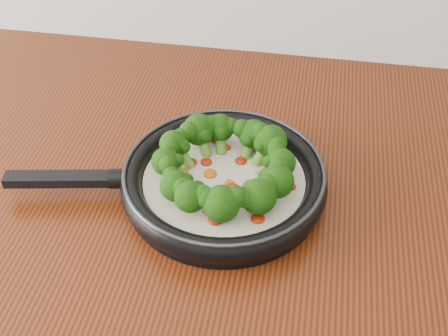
# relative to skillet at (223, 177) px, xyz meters

# --- Properties ---
(skillet) EXTENTS (0.48, 0.34, 0.09)m
(skillet) POSITION_rel_skillet_xyz_m (0.00, 0.00, 0.00)
(skillet) COLOR black
(skillet) RESTS_ON counter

